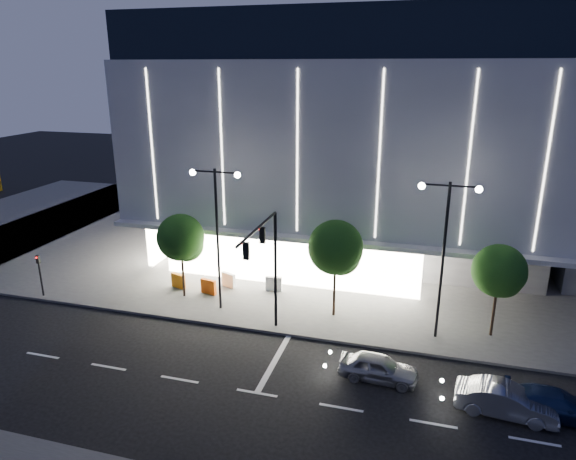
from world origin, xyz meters
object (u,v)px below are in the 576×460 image
Objects in this scene: tree_mid at (336,250)px; barrier_d at (274,284)px; barrier_b at (229,280)px; barrier_c at (208,287)px; car_second at (506,400)px; tree_left at (181,240)px; tree_right at (499,274)px; barrier_a at (178,281)px; street_lamp_east at (445,238)px; car_third at (556,404)px; traffic_mast at (267,256)px; ped_signal_far at (40,271)px; car_lead at (378,368)px; street_lamp_west at (217,219)px.

barrier_d is (-4.59, 2.36, -3.68)m from tree_mid.
barrier_b is at bearing 177.86° from barrier_d.
car_second is at bearing -10.91° from barrier_c.
tree_left is 1.04× the size of tree_right.
tree_left is at bearing -28.83° from barrier_a.
car_third is at bearing -47.55° from street_lamp_east.
car_second is at bearing -90.43° from tree_right.
traffic_mast is 4.82m from tree_mid.
tree_right is 17.93m from barrier_c.
barrier_a is 1.00× the size of barrier_c.
tree_left is at bearing -180.00° from tree_mid.
tree_right is at bearing 5.14° from ped_signal_far.
tree_right is at bearing 17.02° from traffic_mast.
car_second is 3.86× the size of barrier_b.
street_lamp_east is at bearing -161.37° from tree_right.
traffic_mast is 6.43× the size of barrier_a.
traffic_mast reaches higher than barrier_c.
tree_left reaches higher than barrier_c.
barrier_b is (-4.73, 5.81, -4.38)m from traffic_mast.
tree_left is at bearing 75.65° from car_second.
tree_right is 20.27m from barrier_a.
barrier_a is 3.41m from barrier_b.
tree_left is 5.20× the size of barrier_c.
car_lead is at bearing 84.53° from car_second.
barrier_d is (3.17, 0.23, 0.00)m from barrier_b.
barrier_a is at bearing 74.97° from car_third.
tree_right is (9.00, -0.00, -0.45)m from tree_mid.
car_second is at bearing 105.83° from car_third.
barrier_c is at bearing -164.22° from barrier_d.
barrier_b is (-16.71, 9.12, -0.05)m from car_second.
barrier_c is (-14.60, 1.74, -5.31)m from street_lamp_east.
street_lamp_west reaches higher than tree_right.
street_lamp_west is 8.18× the size of barrier_a.
barrier_c is (-1.60, 1.74, -5.31)m from street_lamp_west.
street_lamp_west is 12.76m from ped_signal_far.
tree_mid is at bearing 170.31° from street_lamp_east.
tree_mid is (19.03, 2.52, 2.45)m from ped_signal_far.
barrier_a is (-14.29, 6.89, -0.01)m from car_lead.
street_lamp_west reaches higher than barrier_c.
car_third is 20.70m from barrier_b.
tree_mid reaches higher than barrier_a.
barrier_a is at bearing 23.89° from ped_signal_far.
barrier_c is at bearing 132.44° from street_lamp_west.
barrier_c is at bearing 177.65° from tree_right.
street_lamp_east is at bearing -3.65° from tree_left.
car_second is at bearing -20.49° from street_lamp_west.
street_lamp_west is 1.00× the size of street_lamp_east.
car_second is (-0.05, -6.99, -3.18)m from tree_right.
barrier_b is at bearing 103.08° from street_lamp_west.
car_second is 16.46m from barrier_d.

